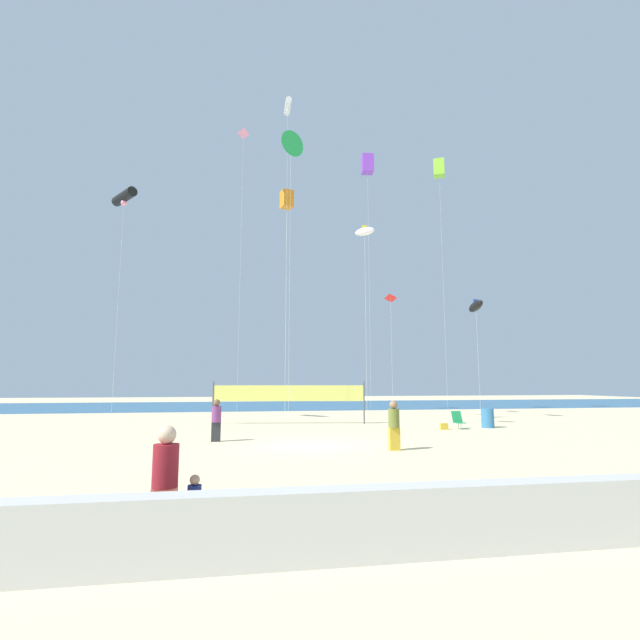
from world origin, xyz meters
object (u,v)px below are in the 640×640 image
(kite_red_diamond, at_px, (391,299))
(trash_barrel, at_px, (488,418))
(kite_pink_diamond, at_px, (243,138))
(kite_green_delta, at_px, (291,145))
(folding_beach_chair, at_px, (458,420))
(volleyball_net, at_px, (289,395))
(kite_black_inflatable, at_px, (476,306))
(kite_black_tube, at_px, (124,197))
(kite_white_tube, at_px, (288,108))
(kite_white_inflatable, at_px, (365,232))
(beachgoer_olive_shirt, at_px, (394,424))
(kite_lime_box, at_px, (439,169))
(toddler_figure, at_px, (194,504))
(kite_orange_box, at_px, (287,200))
(beach_handbag, at_px, (444,426))
(beachgoer_plum_shirt, at_px, (216,419))
(kite_violet_box, at_px, (367,164))
(mother_figure, at_px, (165,478))

(kite_red_diamond, bearing_deg, trash_barrel, -69.36)
(kite_pink_diamond, relative_size, kite_green_delta, 1.31)
(folding_beach_chair, relative_size, volleyball_net, 0.10)
(kite_black_inflatable, bearing_deg, kite_black_tube, 178.23)
(kite_white_tube, height_order, kite_white_inflatable, kite_white_tube)
(kite_black_tube, xyz_separation_m, kite_white_inflatable, (13.79, -5.90, -3.41))
(beachgoer_olive_shirt, xyz_separation_m, kite_lime_box, (11.27, 19.67, 19.84))
(kite_lime_box, bearing_deg, kite_white_tube, -155.33)
(toddler_figure, bearing_deg, kite_black_tube, 94.21)
(kite_pink_diamond, height_order, kite_orange_box, kite_pink_diamond)
(trash_barrel, bearing_deg, kite_white_inflatable, 176.08)
(folding_beach_chair, bearing_deg, volleyball_net, 116.05)
(trash_barrel, relative_size, kite_black_inflatable, 0.12)
(trash_barrel, xyz_separation_m, kite_green_delta, (-10.22, 2.38, 15.55))
(kite_orange_box, bearing_deg, kite_pink_diamond, -156.28)
(folding_beach_chair, bearing_deg, kite_pink_diamond, 96.34)
(trash_barrel, height_order, kite_red_diamond, kite_red_diamond)
(kite_red_diamond, bearing_deg, kite_green_delta, -147.28)
(folding_beach_chair, distance_m, kite_pink_diamond, 26.52)
(kite_white_tube, xyz_separation_m, kite_black_inflatable, (12.74, -0.81, -13.49))
(trash_barrel, relative_size, kite_orange_box, 0.05)
(kite_pink_diamond, bearing_deg, beachgoer_olive_shirt, -73.39)
(beach_handbag, distance_m, kite_lime_box, 25.37)
(beachgoer_plum_shirt, relative_size, kite_violet_box, 0.08)
(beachgoer_olive_shirt, xyz_separation_m, kite_pink_diamond, (-5.53, 18.55, 20.40))
(kite_violet_box, relative_size, kite_orange_box, 1.18)
(beachgoer_olive_shirt, height_order, kite_orange_box, kite_orange_box)
(beach_handbag, height_order, kite_black_inflatable, kite_black_inflatable)
(mother_figure, relative_size, beachgoer_olive_shirt, 0.99)
(kite_green_delta, xyz_separation_m, kite_red_diamond, (7.51, 4.82, -7.97))
(kite_violet_box, bearing_deg, kite_orange_box, 170.95)
(mother_figure, relative_size, folding_beach_chair, 1.91)
(mother_figure, bearing_deg, kite_white_tube, 92.42)
(beachgoer_olive_shirt, xyz_separation_m, kite_black_inflatable, (10.18, 12.52, 6.52))
(beach_handbag, xyz_separation_m, kite_white_inflatable, (-3.70, 0.97, 10.21))
(mother_figure, distance_m, kite_green_delta, 23.45)
(toddler_figure, relative_size, folding_beach_chair, 1.05)
(beachgoer_olive_shirt, relative_size, kite_lime_box, 0.08)
(kite_pink_diamond, relative_size, kite_white_inflatable, 2.05)
(beach_handbag, distance_m, kite_white_inflatable, 10.90)
(kite_green_delta, relative_size, kite_lime_box, 0.78)
(mother_figure, xyz_separation_m, beach_handbag, (11.23, 14.61, -0.75))
(volleyball_net, bearing_deg, toddler_figure, -100.32)
(kite_orange_box, bearing_deg, trash_barrel, -54.74)
(beachgoer_olive_shirt, relative_size, kite_white_tube, 0.08)
(beach_handbag, relative_size, kite_black_inflatable, 0.05)
(kite_black_tube, xyz_separation_m, kite_green_delta, (9.96, -3.96, 2.27))
(folding_beach_chair, xyz_separation_m, kite_black_inflatable, (4.53, 5.96, 6.97))
(beachgoer_olive_shirt, xyz_separation_m, kite_red_diamond, (4.75, 14.09, 7.16))
(kite_pink_diamond, bearing_deg, kite_black_inflatable, -20.99)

